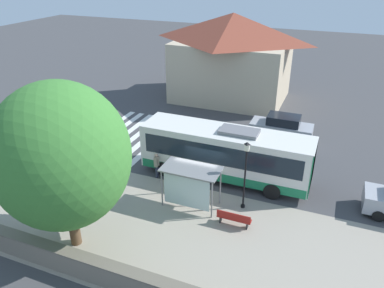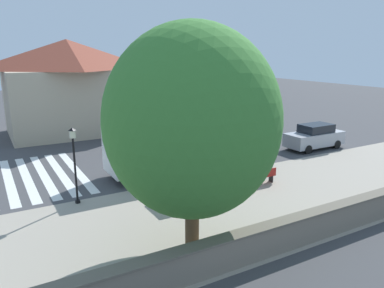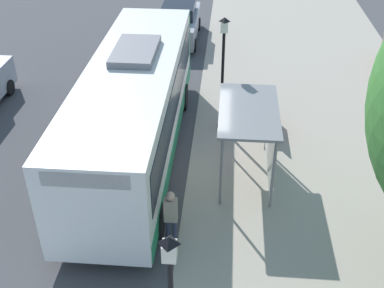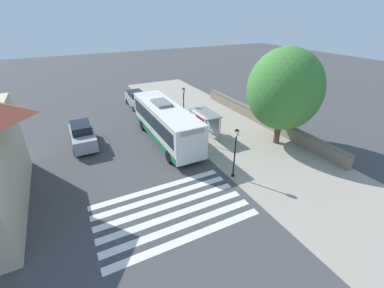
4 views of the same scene
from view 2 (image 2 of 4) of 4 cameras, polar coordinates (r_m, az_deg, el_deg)
ground_plane at (r=21.85m, az=0.22°, el=-5.31°), size 120.00×120.00×0.00m
sidewalk_plaza at (r=18.35m, az=7.33°, el=-9.31°), size 9.00×44.00×0.02m
crosswalk_stripes at (r=24.10m, az=-22.77°, el=-4.57°), size 9.00×5.25×0.01m
stone_wall at (r=15.38m, az=16.68°, el=-12.19°), size 0.60×20.00×1.20m
background_building at (r=35.22m, az=-18.17°, el=8.45°), size 8.24×11.02×8.20m
bus at (r=23.25m, az=-0.02°, el=0.53°), size 2.75×10.58×3.48m
bus_shelter at (r=19.68m, az=3.13°, el=-1.44°), size 1.74×3.24×2.39m
pedestrian at (r=20.36m, az=-7.64°, el=-3.89°), size 0.34×0.23×1.72m
bench at (r=21.14m, az=10.59°, el=-4.86°), size 0.40×1.81×0.88m
street_lamp_near at (r=21.94m, az=7.91°, el=1.30°), size 0.28×0.28×4.13m
street_lamp_far at (r=18.60m, az=-17.49°, el=-2.20°), size 0.28×0.28×3.77m
shade_tree at (r=12.84m, az=0.01°, el=3.41°), size 6.12×6.12×8.26m
parked_car_behind_bus at (r=29.73m, az=18.17°, el=1.07°), size 1.96×4.70×1.87m
parked_car_far_lane at (r=30.41m, az=-2.56°, el=2.19°), size 1.98×4.62×2.05m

